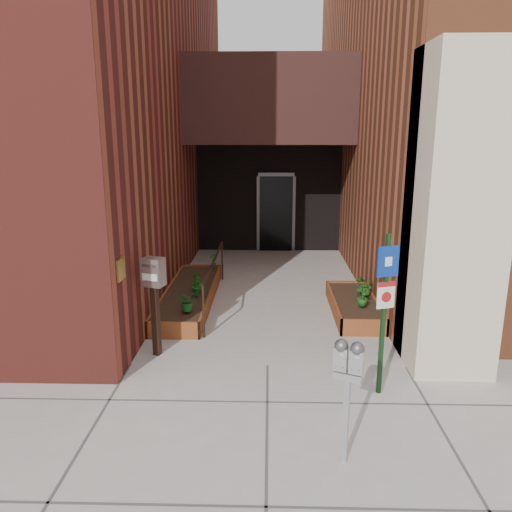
{
  "coord_description": "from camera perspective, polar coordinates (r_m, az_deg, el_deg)",
  "views": [
    {
      "loc": [
        0.01,
        -6.62,
        3.31
      ],
      "look_at": [
        -0.21,
        1.8,
        1.19
      ],
      "focal_mm": 35.0,
      "sensor_mm": 36.0,
      "label": 1
    }
  ],
  "objects": [
    {
      "name": "planter_right",
      "position": [
        9.51,
        11.12,
        -5.68
      ],
      "size": [
        0.8,
        2.2,
        0.3
      ],
      "color": "brown",
      "rests_on": "ground"
    },
    {
      "name": "shrub_left_d",
      "position": [
        11.36,
        -4.89,
        -0.48
      ],
      "size": [
        0.23,
        0.23,
        0.32
      ],
      "primitive_type": "imported",
      "rotation": [
        0.0,
        0.0,
        5.64
      ],
      "color": "#1E5F1B",
      "rests_on": "planter_left"
    },
    {
      "name": "parking_meter",
      "position": [
        5.1,
        10.51,
        -12.6
      ],
      "size": [
        0.31,
        0.21,
        1.34
      ],
      "color": "#AAAAAC",
      "rests_on": "ground"
    },
    {
      "name": "shrub_left_b",
      "position": [
        9.46,
        -6.9,
        -3.36
      ],
      "size": [
        0.25,
        0.25,
        0.37
      ],
      "primitive_type": "imported",
      "rotation": [
        0.0,
        0.0,
        1.8
      ],
      "color": "#175018",
      "rests_on": "planter_left"
    },
    {
      "name": "shrub_left_c",
      "position": [
        9.7,
        -6.74,
        -2.91
      ],
      "size": [
        0.28,
        0.28,
        0.37
      ],
      "primitive_type": "imported",
      "rotation": [
        0.0,
        0.0,
        3.62
      ],
      "color": "#235017",
      "rests_on": "planter_left"
    },
    {
      "name": "architecture",
      "position": [
        13.62,
        0.76,
        21.15
      ],
      "size": [
        20.0,
        14.6,
        10.0
      ],
      "color": "maroon",
      "rests_on": "ground"
    },
    {
      "name": "sign_post",
      "position": [
        6.39,
        14.53,
        -4.71
      ],
      "size": [
        0.28,
        0.11,
        2.11
      ],
      "color": "#123414",
      "rests_on": "ground"
    },
    {
      "name": "shrub_right_c",
      "position": [
        9.62,
        12.5,
        -3.34
      ],
      "size": [
        0.33,
        0.33,
        0.36
      ],
      "primitive_type": "imported",
      "rotation": [
        0.0,
        0.0,
        4.74
      ],
      "color": "#235F1B",
      "rests_on": "planter_right"
    },
    {
      "name": "ground",
      "position": [
        7.4,
        1.32,
        -12.45
      ],
      "size": [
        80.0,
        80.0,
        0.0
      ],
      "primitive_type": "plane",
      "color": "#9E9991",
      "rests_on": "ground"
    },
    {
      "name": "shrub_right_a",
      "position": [
        9.03,
        12.09,
        -4.56
      ],
      "size": [
        0.24,
        0.24,
        0.34
      ],
      "primitive_type": "imported",
      "rotation": [
        0.0,
        0.0,
        1.2
      ],
      "color": "#1B5117",
      "rests_on": "planter_right"
    },
    {
      "name": "handrail",
      "position": [
        9.68,
        -4.82,
        -1.3
      ],
      "size": [
        0.04,
        3.34,
        0.9
      ],
      "color": "black",
      "rests_on": "ground"
    },
    {
      "name": "payment_dropbox",
      "position": [
        7.5,
        -11.57,
        -3.36
      ],
      "size": [
        0.35,
        0.3,
        1.52
      ],
      "color": "black",
      "rests_on": "ground"
    },
    {
      "name": "planter_left",
      "position": [
        9.97,
        -7.58,
        -4.6
      ],
      "size": [
        0.9,
        3.6,
        0.3
      ],
      "color": "brown",
      "rests_on": "ground"
    },
    {
      "name": "shrub_left_a",
      "position": [
        8.67,
        -7.87,
        -5.1
      ],
      "size": [
        0.45,
        0.45,
        0.35
      ],
      "primitive_type": "imported",
      "rotation": [
        0.0,
        0.0,
        0.9
      ],
      "color": "#1B6122",
      "rests_on": "planter_left"
    },
    {
      "name": "shrub_right_b",
      "position": [
        9.66,
        11.78,
        -3.33
      ],
      "size": [
        0.18,
        0.18,
        0.33
      ],
      "primitive_type": "imported",
      "rotation": [
        0.0,
        0.0,
        3.1
      ],
      "color": "#1A5A19",
      "rests_on": "planter_right"
    }
  ]
}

